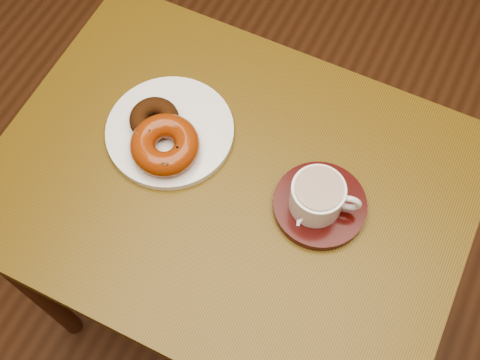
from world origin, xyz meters
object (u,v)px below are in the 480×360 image
at_px(donut_plate, 170,131).
at_px(cafe_table, 231,209).
at_px(saucer, 320,205).
at_px(coffee_cup, 318,196).

bearing_deg(donut_plate, cafe_table, -14.69).
height_order(saucer, coffee_cup, coffee_cup).
bearing_deg(coffee_cup, donut_plate, 164.38).
distance_m(donut_plate, saucer, 0.31).
bearing_deg(cafe_table, coffee_cup, 5.94).
distance_m(donut_plate, coffee_cup, 0.30).
bearing_deg(coffee_cup, saucer, 27.44).
bearing_deg(saucer, cafe_table, -171.86).
relative_size(cafe_table, coffee_cup, 7.12).
bearing_deg(donut_plate, coffee_cup, -3.62).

